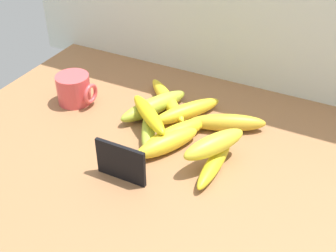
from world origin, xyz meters
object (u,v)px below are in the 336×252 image
Objects in this scene: banana_0 at (176,134)px; banana_6 at (227,123)px; banana_7 at (154,106)px; banana_2 at (149,129)px; banana_9 at (214,144)px; banana_4 at (167,143)px; banana_1 at (215,163)px; coffee_mug at (74,89)px; banana_3 at (187,111)px; banana_5 at (167,99)px; chalkboard_sign at (121,163)px; banana_8 at (149,114)px.

banana_0 is 0.95× the size of banana_6.
banana_2 is at bearing -69.56° from banana_7.
banana_7 is 1.27× the size of banana_9.
banana_4 is 15.88cm from banana_6.
banana_1 is at bearing -79.42° from banana_6.
coffee_mug is at bearing 170.67° from banana_2.
banana_9 is at bearing -10.30° from banana_2.
banana_4 reaches higher than banana_3.
banana_5 is at bearing 75.60° from banana_7.
banana_0 and banana_6 have the same top height.
chalkboard_sign is at bearing -140.08° from banana_9.
banana_5 is at bearing 124.76° from banana_0.
banana_6 is at bearing 46.29° from banana_0.
coffee_mug is 0.62× the size of banana_4.
banana_7 is at bearing 102.93° from chalkboard_sign.
coffee_mug is 30.43cm from banana_0.
banana_1 is 24.71cm from banana_7.
banana_4 is 0.76× the size of banana_5.
banana_5 is (-1.88, 13.06, 0.09)cm from banana_2.
banana_9 reaches higher than banana_3.
coffee_mug is 0.56× the size of banana_2.
banana_3 is at bearing 63.75° from banana_2.
banana_1 is 19.58cm from banana_3.
banana_5 is 17.61cm from banana_6.
banana_4 is at bearing -92.76° from banana_0.
coffee_mug is 23.59cm from banana_5.
banana_7 is at bearing 129.49° from banana_4.
chalkboard_sign reaches higher than banana_9.
banana_3 is at bearing 178.01° from banana_6.
banana_7 reaches higher than banana_5.
banana_9 is (40.72, -6.99, 1.58)cm from coffee_mug.
banana_5 is at bearing 138.80° from banana_1.
banana_6 is at bearing 28.93° from banana_8.
banana_3 reaches higher than banana_5.
chalkboard_sign is 19.37cm from banana_1.
banana_8 is at bearing 163.62° from banana_1.
banana_3 is 13.59cm from banana_4.
banana_6 reaches higher than banana_5.
banana_3 is (5.01, 10.16, 0.34)cm from banana_2.
banana_5 is at bearing 98.47° from chalkboard_sign.
banana_2 is at bearing -147.58° from banana_6.
banana_6 is 18.34cm from banana_8.
banana_1 is 0.98× the size of banana_6.
banana_5 is 1.24× the size of banana_8.
coffee_mug reaches higher than banana_0.
banana_3 is 11.03cm from banana_8.
coffee_mug is at bearing 166.49° from banana_4.
coffee_mug is 41.35cm from banana_9.
banana_3 is at bearing 96.36° from banana_4.
banana_4 is (4.14, 12.19, -1.72)cm from chalkboard_sign.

